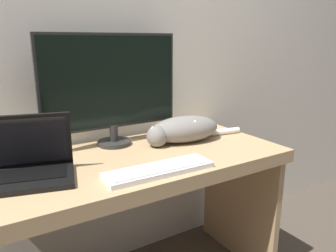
{
  "coord_description": "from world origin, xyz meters",
  "views": [
    {
      "loc": [
        -0.6,
        -0.92,
        1.22
      ],
      "look_at": [
        0.13,
        0.27,
        0.85
      ],
      "focal_mm": 35.0,
      "sensor_mm": 36.0,
      "label": 1
    }
  ],
  "objects_px": {
    "external_keyboard": "(159,170)",
    "cat": "(183,129)",
    "laptop": "(29,166)",
    "monitor": "(112,86)"
  },
  "relations": [
    {
      "from": "external_keyboard",
      "to": "cat",
      "type": "distance_m",
      "value": 0.41
    },
    {
      "from": "cat",
      "to": "external_keyboard",
      "type": "bearing_deg",
      "value": -129.03
    },
    {
      "from": "external_keyboard",
      "to": "cat",
      "type": "xyz_separation_m",
      "value": [
        0.3,
        0.28,
        0.06
      ]
    },
    {
      "from": "external_keyboard",
      "to": "laptop",
      "type": "bearing_deg",
      "value": 156.73
    },
    {
      "from": "monitor",
      "to": "cat",
      "type": "bearing_deg",
      "value": -24.46
    },
    {
      "from": "laptop",
      "to": "external_keyboard",
      "type": "height_order",
      "value": "laptop"
    },
    {
      "from": "monitor",
      "to": "external_keyboard",
      "type": "bearing_deg",
      "value": -88.46
    },
    {
      "from": "laptop",
      "to": "cat",
      "type": "distance_m",
      "value": 0.74
    },
    {
      "from": "laptop",
      "to": "external_keyboard",
      "type": "relative_size",
      "value": 0.82
    },
    {
      "from": "external_keyboard",
      "to": "cat",
      "type": "height_order",
      "value": "cat"
    }
  ]
}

